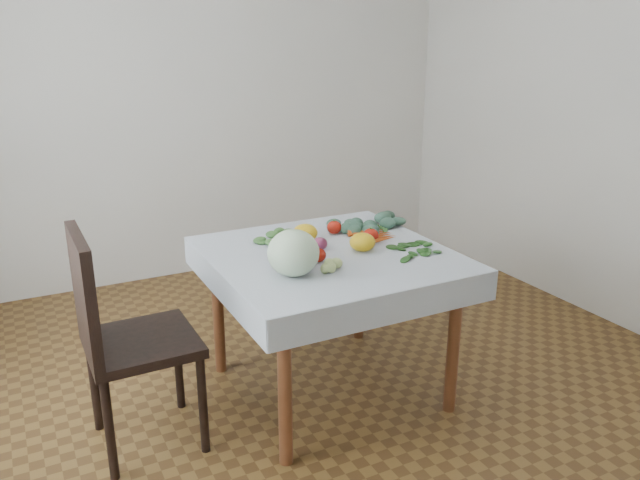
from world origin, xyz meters
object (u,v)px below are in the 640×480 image
object	(u,v)px
chair	(117,329)
carrot_bunch	(370,233)
heirloom_back	(305,233)
cabbage	(293,253)
table	(329,272)

from	to	relation	value
chair	carrot_bunch	bearing A→B (deg)	6.06
heirloom_back	cabbage	bearing A→B (deg)	-121.96
heirloom_back	carrot_bunch	world-z (taller)	heirloom_back
heirloom_back	carrot_bunch	distance (m)	0.35
chair	heirloom_back	distance (m)	1.04
table	chair	size ratio (longest dim) A/B	0.99
cabbage	chair	bearing A→B (deg)	166.20
cabbage	carrot_bunch	xyz separation A→B (m)	(0.59, 0.32, -0.09)
chair	heirloom_back	world-z (taller)	chair
chair	cabbage	bearing A→B (deg)	-13.80
table	heirloom_back	world-z (taller)	heirloom_back
chair	heirloom_back	bearing A→B (deg)	12.69
table	heirloom_back	bearing A→B (deg)	97.23
cabbage	carrot_bunch	size ratio (longest dim) A/B	0.69
table	cabbage	distance (m)	0.40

